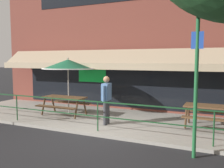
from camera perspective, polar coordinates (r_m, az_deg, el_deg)
name	(u,v)px	position (r m, az deg, el deg)	size (l,w,h in m)	color
ground_plane	(93,137)	(7.95, -4.29, -11.89)	(120.00, 120.00, 0.00)	#232326
patio_deck	(119,121)	(9.67, 1.51, -8.39)	(15.00, 4.00, 0.10)	#9E998E
restaurant_building	(138,23)	(11.58, 6.02, 13.67)	(15.00, 1.60, 8.10)	brown
patio_railing	(98,110)	(8.01, -3.29, -5.85)	(13.84, 0.04, 0.97)	#194723
picnic_table_left	(64,101)	(10.46, -10.93, -3.76)	(1.80, 1.42, 0.76)	brown
picnic_table_centre	(212,111)	(8.95, 21.98, -5.64)	(1.80, 1.42, 0.76)	brown
patio_umbrella_left	(68,65)	(10.59, -10.03, 4.39)	(2.14, 2.14, 2.38)	#B7B2A8
pedestrian_walking	(106,97)	(8.80, -1.29, -3.10)	(0.26, 0.62, 1.71)	#333338
street_sign_pole	(196,75)	(6.22, 18.72, 1.99)	(0.28, 0.09, 3.94)	#1E6033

